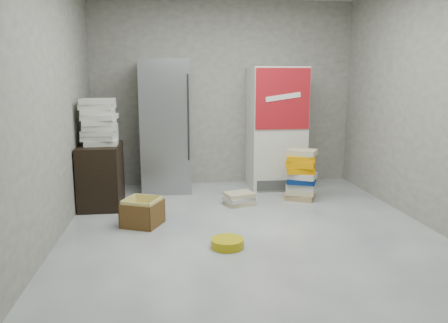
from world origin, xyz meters
The scene contains 10 objects.
ground centered at (0.00, 0.00, 0.00)m, with size 5.00×5.00×0.00m, color silver.
room_shell centered at (0.00, 0.00, 1.80)m, with size 4.04×5.04×2.82m.
steel_fridge centered at (-0.90, 2.13, 0.95)m, with size 0.70×0.72×1.90m.
coke_cooler centered at (0.75, 2.12, 0.90)m, with size 0.80×0.73×1.80m.
wood_shelf centered at (-1.73, 1.40, 0.40)m, with size 0.50×0.80×0.80m, color black.
supply_box_stack centered at (-1.72, 1.40, 1.09)m, with size 0.44×0.45×0.58m.
phonebook_stack_main centered at (0.92, 1.35, 0.34)m, with size 0.48×0.46×0.69m.
phonebook_stack_side centered at (0.04, 1.20, 0.08)m, with size 0.44×0.40×0.16m.
cardboard_box centered at (-1.17, 0.53, 0.13)m, with size 0.51×0.51×0.31m.
bucket_lid centered at (-0.30, -0.24, 0.04)m, with size 0.33×0.33×0.09m, color #BCA60C.
Camera 1 is at (-0.84, -4.26, 1.63)m, focal length 35.00 mm.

